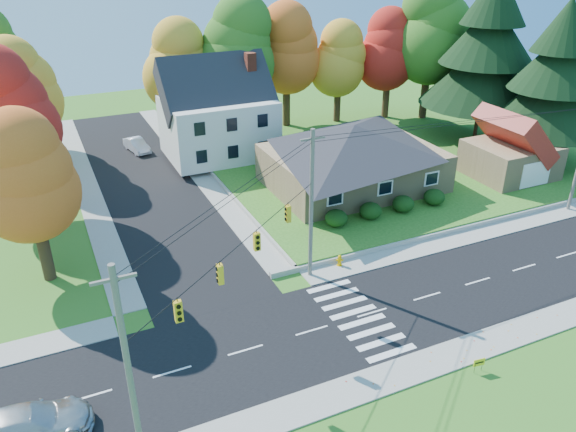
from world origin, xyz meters
name	(u,v)px	position (x,y,z in m)	size (l,w,h in m)	color
ground	(372,313)	(0.00, 0.00, 0.00)	(120.00, 120.00, 0.00)	#3D7923
road_main	(372,313)	(0.00, 0.00, 0.01)	(90.00, 8.00, 0.02)	black
road_cross	(144,179)	(-8.00, 26.00, 0.01)	(8.00, 44.00, 0.02)	black
sidewalk_north	(331,271)	(0.00, 5.00, 0.04)	(90.00, 2.00, 0.08)	#9C9A90
sidewalk_south	(424,365)	(0.00, -5.00, 0.04)	(90.00, 2.00, 0.08)	#9C9A90
lawn	(369,160)	(13.00, 21.00, 0.25)	(30.00, 30.00, 0.50)	#3D7923
ranch_house	(353,155)	(8.00, 16.00, 3.27)	(14.60, 10.60, 5.40)	tan
colonial_house	(218,114)	(0.04, 28.00, 4.58)	(10.40, 8.40, 9.60)	silver
garage	(512,151)	(22.00, 11.99, 2.84)	(7.30, 6.30, 4.60)	tan
hedge_row	(387,207)	(7.50, 9.80, 1.14)	(10.70, 1.70, 1.27)	#163A10
traffic_infrastructure	(363,227)	(-0.15, 1.35, 5.15)	(38.10, 10.66, 10.00)	#666059
tree_lot_0	(178,65)	(-2.00, 34.00, 8.31)	(6.72, 6.72, 12.51)	#3F2A19
tree_lot_1	(237,49)	(4.00, 33.00, 9.61)	(7.84, 7.84, 14.60)	#3F2A19
tree_lot_2	(286,49)	(10.00, 34.00, 8.96)	(7.28, 7.28, 13.56)	#3F2A19
tree_lot_3	(339,59)	(16.00, 33.00, 7.65)	(6.16, 6.16, 11.47)	#3F2A19
tree_lot_4	(390,50)	(22.00, 32.00, 8.31)	(6.72, 6.72, 12.51)	#3F2A19
tree_lot_5	(431,32)	(26.00, 30.00, 10.27)	(8.40, 8.40, 15.64)	#3F2A19
conifer_east_a	(488,52)	(27.00, 22.00, 9.39)	(12.80, 12.80, 16.96)	#3F2A19
conifer_east_b	(556,78)	(28.00, 14.00, 8.28)	(11.20, 11.20, 14.84)	#3F2A19
tree_west_0	(28,176)	(-17.00, 12.00, 7.15)	(6.16, 6.16, 11.47)	#3F2A19
tree_west_1	(3,114)	(-18.00, 22.00, 8.46)	(7.28, 7.28, 13.56)	#3F2A19
tree_west_2	(17,90)	(-17.00, 32.00, 7.81)	(6.72, 6.72, 12.51)	#3F2A19
silver_sedan	(28,424)	(-18.75, -1.50, 0.81)	(2.22, 5.46, 1.59)	silver
white_car	(137,145)	(-7.06, 33.68, 0.69)	(1.41, 4.06, 1.34)	silver
fire_hydrant	(340,261)	(0.82, 5.39, 0.41)	(0.49, 0.38, 0.85)	#D69800
yard_sign	(479,363)	(2.22, -6.51, 0.58)	(0.65, 0.12, 0.81)	black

